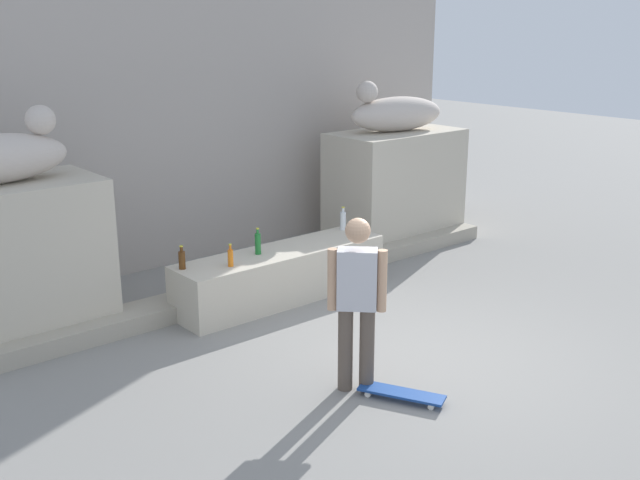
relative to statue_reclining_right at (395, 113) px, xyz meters
The scene contains 13 objects.
ground_plane 4.78m from the statue_reclining_right, 132.58° to the right, with size 40.00×40.00×0.00m, color gray.
facade_wall 3.44m from the statue_reclining_right, 153.88° to the left, with size 10.09×0.60×6.17m, color #B2A8A0.
pedestal_left 6.02m from the statue_reclining_right, behind, with size 2.08×1.12×1.72m, color beige.
pedestal_right 1.14m from the statue_reclining_right, ahead, with size 2.08×1.12×1.72m, color beige.
statue_reclining_right is the anchor object (origin of this frame).
ledge_block 3.52m from the statue_reclining_right, 161.66° to the right, with size 2.81×0.71×0.64m, color beige.
skater 5.21m from the statue_reclining_right, 139.26° to the right, with size 0.41×0.41×1.67m.
skateboard 5.60m from the statue_reclining_right, 134.49° to the right, with size 0.54×0.81×0.08m.
bottle_green 3.58m from the statue_reclining_right, 164.20° to the right, with size 0.07×0.07×0.32m.
bottle_orange 4.11m from the statue_reclining_right, 163.69° to the right, with size 0.06×0.06×0.27m.
bottle_brown 4.49m from the statue_reclining_right, 169.01° to the right, with size 0.08×0.08×0.28m.
bottle_clear 2.26m from the statue_reclining_right, 156.14° to the right, with size 0.08×0.08×0.31m.
stair_step 3.54m from the statue_reclining_right, 168.69° to the right, with size 8.03×0.50×0.20m, color #A9A08F.
Camera 1 is at (-5.35, -4.83, 3.36)m, focal length 42.40 mm.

